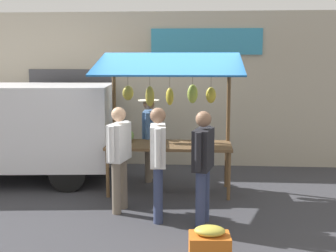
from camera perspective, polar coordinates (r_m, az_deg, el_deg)
name	(u,v)px	position (r m, az deg, el deg)	size (l,w,h in m)	color
ground_plane	(169,192)	(8.10, 0.16, -8.45)	(40.00, 40.00, 0.00)	#38383D
street_backdrop	(174,90)	(9.96, 0.82, 4.71)	(9.00, 0.30, 3.40)	#B2A893
market_stall	(169,107)	(7.83, 0.07, 2.50)	(2.50, 1.46, 2.50)	brown
vendor_with_sunhat	(149,132)	(8.65, -2.47, -0.82)	(0.42, 0.70, 1.63)	#726656
shopper_in_grey_tee	(158,155)	(6.50, -1.29, -3.81)	(0.26, 0.71, 1.69)	navy
shopper_with_shopping_bag	(119,152)	(6.93, -6.29, -3.28)	(0.32, 0.69, 1.65)	#726656
shopper_with_ponytail	(203,160)	(6.34, 4.53, -4.33)	(0.33, 0.69, 1.66)	navy
produce_crate_near	(210,245)	(5.46, 5.37, -14.97)	(0.51, 0.37, 0.43)	#D1661E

